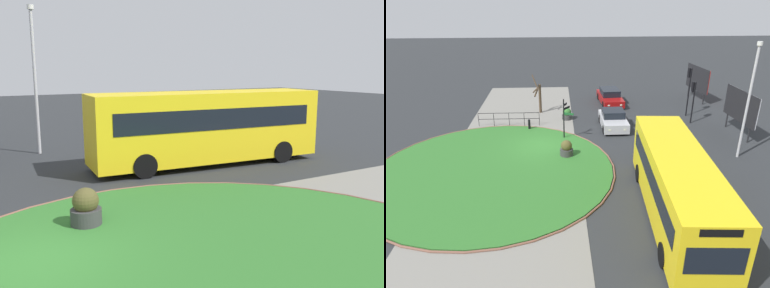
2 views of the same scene
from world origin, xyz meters
TOP-DOWN VIEW (x-y plane):
  - ground at (0.00, 0.00)m, footprint 120.00×120.00m
  - sidewalk_paving at (0.00, -1.84)m, footprint 32.00×8.32m
  - grass_island at (3.27, -2.89)m, footprint 14.48×14.48m
  - grass_kerb_ring at (3.27, -2.89)m, footprint 14.79×14.79m
  - signpost_directional at (-1.41, 1.59)m, footprint 0.85×0.74m
  - bollard_foreground at (-3.30, -1.13)m, footprint 0.19×0.19m
  - railing_grass_edge at (-4.22, -2.78)m, footprint 0.11×4.83m
  - bus_yellow at (8.51, 6.52)m, footprint 10.61×3.26m
  - car_near_lane at (-3.45, 5.44)m, footprint 3.94×1.96m
  - car_far_lane at (-9.78, 6.09)m, footprint 4.60×2.10m
  - traffic_light_near at (-4.18, 11.89)m, footprint 0.49×0.30m
  - traffic_light_far at (-5.95, 12.12)m, footprint 0.49×0.30m
  - lamppost_tall at (2.33, 12.76)m, footprint 0.32×0.32m
  - billboard_left at (-1.44, 14.48)m, footprint 4.24×0.38m
  - billboard_right at (-10.41, 14.66)m, footprint 4.02×0.67m
  - planter_near_signpost at (-5.51, 1.86)m, footprint 0.83×0.83m
  - planter_kerbside at (1.62, 1.61)m, footprint 0.85×0.85m
  - street_tree_bare at (-7.42, -0.49)m, footprint 1.31×0.78m

SIDE VIEW (x-z plane):
  - ground at x=0.00m, z-range 0.00..0.00m
  - sidewalk_paving at x=0.00m, z-range 0.00..0.02m
  - grass_island at x=3.27m, z-range 0.00..0.10m
  - grass_kerb_ring at x=3.27m, z-range 0.00..0.11m
  - bollard_foreground at x=-3.30m, z-range 0.01..0.88m
  - planter_near_signpost at x=-5.51m, z-range -0.05..0.95m
  - planter_kerbside at x=1.62m, z-range -0.05..1.08m
  - car_near_lane at x=-3.45m, z-range -0.06..1.33m
  - car_far_lane at x=-9.78m, z-range -0.05..1.33m
  - railing_grass_edge at x=-4.22m, z-range 0.16..1.27m
  - street_tree_bare at x=-7.42m, z-range -0.19..3.19m
  - signpost_directional at x=-1.41m, z-range 0.21..3.23m
  - bus_yellow at x=8.51m, z-range 0.12..3.39m
  - billboard_right at x=-10.41m, z-range 0.45..3.73m
  - billboard_left at x=-1.44m, z-range 0.49..3.86m
  - traffic_light_near at x=-4.18m, z-range 0.79..4.15m
  - traffic_light_far at x=-5.95m, z-range 0.94..5.03m
  - lamppost_tall at x=2.33m, z-range 0.29..7.60m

